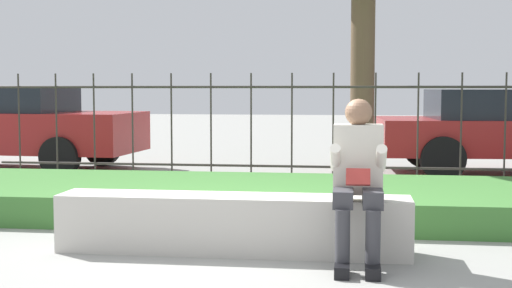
{
  "coord_description": "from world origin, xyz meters",
  "views": [
    {
      "loc": [
        1.06,
        -5.73,
        1.36
      ],
      "look_at": [
        -0.2,
        3.63,
        0.61
      ],
      "focal_mm": 50.0,
      "sensor_mm": 36.0,
      "label": 1
    }
  ],
  "objects": [
    {
      "name": "grass_berm",
      "position": [
        0.0,
        1.85,
        0.16
      ],
      "size": [
        9.67,
        2.3,
        0.31
      ],
      "color": "#3D7533",
      "rests_on": "ground_plane"
    },
    {
      "name": "ground_plane",
      "position": [
        0.0,
        0.0,
        0.0
      ],
      "size": [
        60.0,
        60.0,
        0.0
      ],
      "primitive_type": "plane",
      "color": "gray"
    },
    {
      "name": "car_parked_left",
      "position": [
        -4.77,
        5.49,
        0.74
      ],
      "size": [
        4.69,
        2.03,
        1.36
      ],
      "rotation": [
        0.0,
        0.0,
        -0.06
      ],
      "color": "maroon",
      "rests_on": "ground_plane"
    },
    {
      "name": "stone_bench",
      "position": [
        0.1,
        0.0,
        0.21
      ],
      "size": [
        2.91,
        0.45,
        0.48
      ],
      "color": "beige",
      "rests_on": "ground_plane"
    },
    {
      "name": "iron_fence",
      "position": [
        -0.0,
        3.71,
        0.81
      ],
      "size": [
        7.67,
        0.03,
        1.56
      ],
      "color": "#332D28",
      "rests_on": "ground_plane"
    },
    {
      "name": "person_seated_reader",
      "position": [
        1.12,
        -0.26,
        0.7
      ],
      "size": [
        0.42,
        0.73,
        1.28
      ],
      "color": "black",
      "rests_on": "ground_plane"
    }
  ]
}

